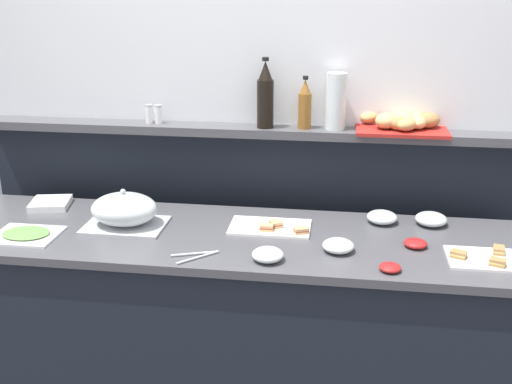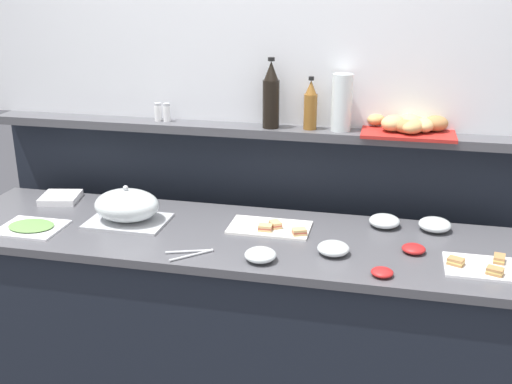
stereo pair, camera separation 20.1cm
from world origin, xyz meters
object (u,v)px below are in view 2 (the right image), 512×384
object	(u,v)px
glass_bowl_medium	(384,222)
salt_shaker	(158,112)
condiment_bowl_teal	(382,272)
wine_bottle_dark	(271,97)
napkin_stack	(61,198)
glass_bowl_extra	(260,255)
pepper_shaker	(167,113)
cold_cuts_platter	(31,227)
serving_tongs	(191,253)
condiment_bowl_cream	(414,249)
glass_bowl_large	(435,225)
glass_bowl_small	(333,249)
sandwich_platter_front	(272,228)
serving_cloche	(127,207)
sandwich_platter_rear	(492,268)
vinegar_bottle_amber	(310,106)
water_carafe	(342,103)
bread_basket	(409,125)

from	to	relation	value
glass_bowl_medium	salt_shaker	world-z (taller)	salt_shaker
condiment_bowl_teal	wine_bottle_dark	xyz separation A→B (m)	(-0.54, 0.66, 0.49)
condiment_bowl_teal	napkin_stack	world-z (taller)	napkin_stack
glass_bowl_extra	pepper_shaker	world-z (taller)	pepper_shaker
cold_cuts_platter	serving_tongs	world-z (taller)	cold_cuts_platter
cold_cuts_platter	condiment_bowl_cream	distance (m)	1.58
glass_bowl_large	pepper_shaker	size ratio (longest dim) A/B	1.56
condiment_bowl_teal	napkin_stack	bearing A→B (deg)	163.46
glass_bowl_large	glass_bowl_small	distance (m)	0.51
sandwich_platter_front	serving_cloche	world-z (taller)	serving_cloche
sandwich_platter_rear	vinegar_bottle_amber	xyz separation A→B (m)	(-0.76, 0.53, 0.46)
glass_bowl_small	condiment_bowl_cream	bearing A→B (deg)	15.52
vinegar_bottle_amber	cold_cuts_platter	bearing A→B (deg)	-152.83
sandwich_platter_rear	salt_shaker	bearing A→B (deg)	160.15
serving_cloche	condiment_bowl_teal	distance (m)	1.13
pepper_shaker	water_carafe	size ratio (longest dim) A/B	0.34
glass_bowl_large	sandwich_platter_rear	bearing A→B (deg)	-60.31
cold_cuts_platter	bread_basket	world-z (taller)	bread_basket
glass_bowl_medium	napkin_stack	bearing A→B (deg)	-179.51
cold_cuts_platter	condiment_bowl_teal	bearing A→B (deg)	-4.21
glass_bowl_medium	vinegar_bottle_amber	size ratio (longest dim) A/B	0.56
glass_bowl_small	wine_bottle_dark	size ratio (longest dim) A/B	0.39
sandwich_platter_front	vinegar_bottle_amber	xyz separation A→B (m)	(0.10, 0.34, 0.46)
condiment_bowl_cream	condiment_bowl_teal	xyz separation A→B (m)	(-0.11, -0.23, -0.00)
glass_bowl_medium	wine_bottle_dark	bearing A→B (deg)	160.13
napkin_stack	bread_basket	xyz separation A→B (m)	(1.59, 0.23, 0.38)
condiment_bowl_teal	serving_tongs	world-z (taller)	condiment_bowl_teal
cold_cuts_platter	pepper_shaker	size ratio (longest dim) A/B	3.01
napkin_stack	water_carafe	world-z (taller)	water_carafe
condiment_bowl_teal	glass_bowl_medium	bearing A→B (deg)	90.70
sandwich_platter_front	serving_tongs	size ratio (longest dim) A/B	1.92
glass_bowl_small	bread_basket	world-z (taller)	bread_basket
condiment_bowl_cream	bread_basket	world-z (taller)	bread_basket
glass_bowl_large	pepper_shaker	distance (m)	1.32
glass_bowl_large	vinegar_bottle_amber	world-z (taller)	vinegar_bottle_amber
glass_bowl_extra	condiment_bowl_teal	size ratio (longest dim) A/B	1.50
bread_basket	water_carafe	distance (m)	0.31
sandwich_platter_front	salt_shaker	distance (m)	0.81
glass_bowl_medium	salt_shaker	size ratio (longest dim) A/B	1.51
wine_bottle_dark	glass_bowl_small	bearing A→B (deg)	-55.64
napkin_stack	vinegar_bottle_amber	world-z (taller)	vinegar_bottle_amber
sandwich_platter_front	cold_cuts_platter	xyz separation A→B (m)	(-0.99, -0.22, 0.00)
bread_basket	condiment_bowl_teal	bearing A→B (deg)	-95.80
vinegar_bottle_amber	sandwich_platter_rear	bearing A→B (deg)	-35.17
serving_cloche	wine_bottle_dark	world-z (taller)	wine_bottle_dark
salt_shaker	bread_basket	size ratio (longest dim) A/B	0.22
sandwich_platter_front	vinegar_bottle_amber	world-z (taller)	vinegar_bottle_amber
serving_tongs	water_carafe	world-z (taller)	water_carafe
sandwich_platter_front	water_carafe	bearing A→B (deg)	55.00
glass_bowl_extra	vinegar_bottle_amber	bearing A→B (deg)	82.46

